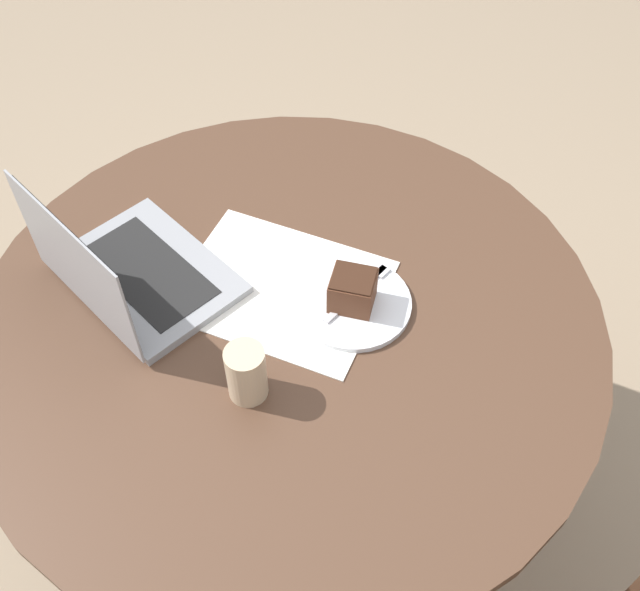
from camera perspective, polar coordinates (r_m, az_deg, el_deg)
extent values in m
plane|color=gray|center=(2.01, -1.74, -15.00)|extent=(12.00, 12.00, 0.00)
cylinder|color=#4C3323|center=(2.00, -1.75, -14.89)|extent=(0.58, 0.58, 0.02)
cylinder|color=#4C3323|center=(1.67, -2.05, -9.64)|extent=(0.14, 0.14, 0.72)
cylinder|color=#4C3323|center=(1.36, -2.49, -1.80)|extent=(1.14, 1.14, 0.03)
cube|color=white|center=(1.38, -3.05, 0.60)|extent=(0.40, 0.34, 0.00)
cylinder|color=silver|center=(1.35, 2.50, -0.58)|extent=(0.21, 0.21, 0.01)
cube|color=brown|center=(1.32, 2.50, 0.36)|extent=(0.09, 0.09, 0.06)
cube|color=#351E13|center=(1.29, 2.55, 1.34)|extent=(0.09, 0.09, 0.00)
cube|color=silver|center=(1.36, 2.75, 0.15)|extent=(0.04, 0.17, 0.00)
cube|color=silver|center=(1.39, 4.64, 1.90)|extent=(0.03, 0.03, 0.00)
cylinder|color=#C6AD89|center=(1.21, -5.63, -5.90)|extent=(0.07, 0.07, 0.11)
cube|color=gray|center=(1.43, -12.94, 1.53)|extent=(0.38, 0.31, 0.02)
cube|color=black|center=(1.42, -13.01, 1.79)|extent=(0.29, 0.20, 0.00)
cube|color=gray|center=(1.31, -18.17, 2.07)|extent=(0.31, 0.09, 0.22)
cube|color=black|center=(1.31, -18.03, 2.17)|extent=(0.30, 0.09, 0.20)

